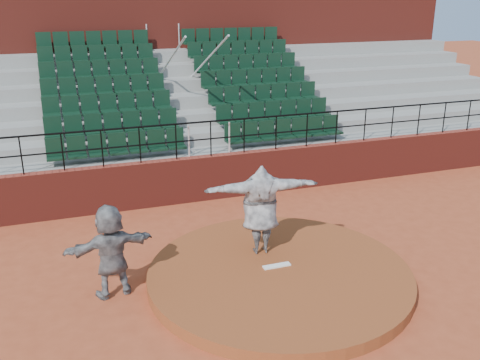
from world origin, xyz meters
The scene contains 9 objects.
ground centered at (0.00, 0.00, 0.00)m, with size 90.00×90.00×0.00m, color #A24224.
pitchers_mound centered at (0.00, 0.00, 0.12)m, with size 5.50×5.50×0.25m, color brown.
pitching_rubber centered at (0.00, 0.15, 0.27)m, with size 0.60×0.15×0.03m, color white.
boundary_wall centered at (0.00, 5.00, 0.65)m, with size 24.00×0.30×1.30m, color maroon.
wall_railing centered at (0.00, 5.00, 2.03)m, with size 24.04×0.05×1.03m.
seating_deck centered at (0.00, 8.64, 1.45)m, with size 24.00×5.97×4.63m.
press_box_facade centered at (0.00, 12.60, 3.55)m, with size 24.00×3.00×7.10m, color maroon.
pitcher centered at (-0.08, 0.93, 1.26)m, with size 2.48×0.68×2.02m, color black.
fielder centered at (-3.33, 0.61, 0.96)m, with size 1.78×0.57×1.91m, color black.
Camera 1 is at (-4.04, -9.05, 5.75)m, focal length 40.00 mm.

